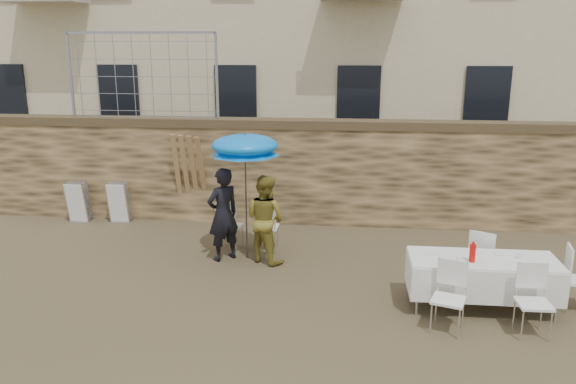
# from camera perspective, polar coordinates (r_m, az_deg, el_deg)

# --- Properties ---
(ground) EXTENTS (80.00, 80.00, 0.00)m
(ground) POSITION_cam_1_polar(r_m,az_deg,el_deg) (7.80, -4.81, -14.09)
(ground) COLOR brown
(ground) RESTS_ON ground
(stone_wall) EXTENTS (13.00, 0.50, 2.20)m
(stone_wall) POSITION_cam_1_polar(r_m,az_deg,el_deg) (12.07, -0.46, 2.03)
(stone_wall) COLOR brown
(stone_wall) RESTS_ON ground
(chain_link_fence) EXTENTS (3.20, 0.06, 1.80)m
(chain_link_fence) POSITION_cam_1_polar(r_m,az_deg,el_deg) (12.50, -14.54, 11.27)
(chain_link_fence) COLOR gray
(chain_link_fence) RESTS_ON stone_wall
(man_suit) EXTENTS (0.72, 0.72, 1.69)m
(man_suit) POSITION_cam_1_polar(r_m,az_deg,el_deg) (10.01, -6.61, -2.27)
(man_suit) COLOR black
(man_suit) RESTS_ON ground
(woman_dress) EXTENTS (0.96, 0.91, 1.57)m
(woman_dress) POSITION_cam_1_polar(r_m,az_deg,el_deg) (9.89, -2.36, -2.74)
(woman_dress) COLOR #B19D36
(woman_dress) RESTS_ON ground
(umbrella) EXTENTS (1.21, 1.21, 2.12)m
(umbrella) POSITION_cam_1_polar(r_m,az_deg,el_deg) (9.75, -4.39, 4.38)
(umbrella) COLOR #3F3F44
(umbrella) RESTS_ON ground
(couple_chair_left) EXTENTS (0.56, 0.56, 0.96)m
(couple_chair_left) POSITION_cam_1_polar(r_m,az_deg,el_deg) (10.63, -5.91, -3.29)
(couple_chair_left) COLOR white
(couple_chair_left) RESTS_ON ground
(couple_chair_right) EXTENTS (0.49, 0.49, 0.96)m
(couple_chair_right) POSITION_cam_1_polar(r_m,az_deg,el_deg) (10.51, -2.17, -3.43)
(couple_chair_right) COLOR white
(couple_chair_right) RESTS_ON ground
(banquet_table) EXTENTS (2.10, 0.85, 0.78)m
(banquet_table) POSITION_cam_1_polar(r_m,az_deg,el_deg) (8.62, 19.25, -6.67)
(banquet_table) COLOR white
(banquet_table) RESTS_ON ground
(soda_bottle) EXTENTS (0.09, 0.09, 0.26)m
(soda_bottle) POSITION_cam_1_polar(r_m,az_deg,el_deg) (8.38, 18.24, -5.93)
(soda_bottle) COLOR red
(soda_bottle) RESTS_ON banquet_table
(table_chair_front_left) EXTENTS (0.61, 0.61, 0.96)m
(table_chair_front_left) POSITION_cam_1_polar(r_m,az_deg,el_deg) (7.91, 15.99, -10.31)
(table_chair_front_left) COLOR white
(table_chair_front_left) RESTS_ON ground
(table_chair_front_right) EXTENTS (0.50, 0.50, 0.96)m
(table_chair_front_right) POSITION_cam_1_polar(r_m,az_deg,el_deg) (8.18, 23.72, -10.18)
(table_chair_front_right) COLOR white
(table_chair_front_right) RESTS_ON ground
(table_chair_back) EXTENTS (0.65, 0.65, 0.96)m
(table_chair_back) POSITION_cam_1_polar(r_m,az_deg,el_deg) (9.48, 19.26, -6.34)
(table_chair_back) COLOR white
(table_chair_back) RESTS_ON ground
(chair_stack_left) EXTENTS (0.46, 0.40, 0.92)m
(chair_stack_left) POSITION_cam_1_polar(r_m,az_deg,el_deg) (13.12, -20.29, -0.75)
(chair_stack_left) COLOR white
(chair_stack_left) RESTS_ON ground
(chair_stack_right) EXTENTS (0.46, 0.32, 0.92)m
(chair_stack_right) POSITION_cam_1_polar(r_m,az_deg,el_deg) (12.75, -16.66, -0.88)
(chair_stack_right) COLOR white
(chair_stack_right) RESTS_ON ground
(wood_planks) EXTENTS (0.70, 0.20, 2.00)m
(wood_planks) POSITION_cam_1_polar(r_m,az_deg,el_deg) (12.15, -9.74, 1.42)
(wood_planks) COLOR #A37749
(wood_planks) RESTS_ON ground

